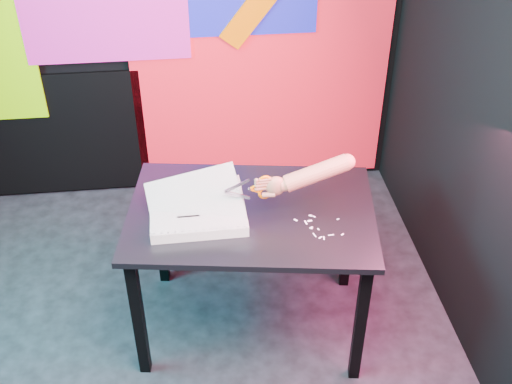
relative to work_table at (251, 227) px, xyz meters
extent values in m
cube|color=black|center=(-0.45, -0.18, -0.65)|extent=(3.00, 3.00, 0.01)
cube|color=red|center=(0.20, 1.29, 0.20)|extent=(1.60, 0.02, 1.60)
cube|color=black|center=(-1.20, 1.29, -0.20)|extent=(1.30, 0.02, 0.85)
cube|color=black|center=(-0.55, -0.24, -0.29)|extent=(0.06, 0.06, 0.72)
cube|color=black|center=(-0.46, 0.39, -0.29)|extent=(0.06, 0.06, 0.72)
cube|color=black|center=(0.46, -0.39, -0.29)|extent=(0.06, 0.06, 0.72)
cube|color=black|center=(0.55, 0.24, -0.29)|extent=(0.06, 0.06, 0.72)
cube|color=black|center=(0.00, 0.00, 0.08)|extent=(1.23, 0.91, 0.03)
cube|color=white|center=(-0.24, -0.03, 0.12)|extent=(0.43, 0.32, 0.05)
cube|color=silver|center=(-0.24, -0.03, 0.15)|extent=(0.43, 0.32, 0.00)
cube|color=silver|center=(-0.24, -0.03, 0.15)|extent=(0.43, 0.30, 0.13)
cube|color=silver|center=(-0.25, -0.02, 0.18)|extent=(0.46, 0.29, 0.23)
cylinder|color=#313132|center=(-0.44, -0.18, 0.15)|extent=(0.01, 0.01, 0.00)
cylinder|color=#313132|center=(-0.41, -0.18, 0.15)|extent=(0.01, 0.01, 0.00)
cylinder|color=#313132|center=(-0.38, -0.18, 0.15)|extent=(0.01, 0.01, 0.00)
cylinder|color=#313132|center=(-0.35, -0.18, 0.15)|extent=(0.01, 0.01, 0.00)
cylinder|color=#313132|center=(-0.32, -0.18, 0.15)|extent=(0.01, 0.01, 0.00)
cylinder|color=#313132|center=(-0.29, -0.18, 0.15)|extent=(0.01, 0.01, 0.00)
cylinder|color=#313132|center=(-0.26, -0.18, 0.15)|extent=(0.01, 0.01, 0.00)
cylinder|color=#313132|center=(-0.23, -0.18, 0.15)|extent=(0.01, 0.01, 0.00)
cylinder|color=#313132|center=(-0.20, -0.18, 0.15)|extent=(0.01, 0.01, 0.00)
cylinder|color=#313132|center=(-0.17, -0.17, 0.15)|extent=(0.01, 0.01, 0.00)
cylinder|color=#313132|center=(-0.14, -0.17, 0.15)|extent=(0.01, 0.01, 0.00)
cylinder|color=#313132|center=(-0.11, -0.17, 0.15)|extent=(0.01, 0.01, 0.00)
cylinder|color=#313132|center=(-0.08, -0.17, 0.15)|extent=(0.01, 0.01, 0.00)
cylinder|color=#313132|center=(-0.05, -0.17, 0.15)|extent=(0.01, 0.01, 0.00)
cylinder|color=#313132|center=(-0.44, 0.11, 0.15)|extent=(0.01, 0.01, 0.00)
cylinder|color=#313132|center=(-0.41, 0.11, 0.15)|extent=(0.01, 0.01, 0.00)
cylinder|color=#313132|center=(-0.38, 0.11, 0.15)|extent=(0.01, 0.01, 0.00)
cylinder|color=#313132|center=(-0.35, 0.11, 0.15)|extent=(0.01, 0.01, 0.00)
cylinder|color=#313132|center=(-0.32, 0.11, 0.15)|extent=(0.01, 0.01, 0.00)
cylinder|color=#313132|center=(-0.29, 0.11, 0.15)|extent=(0.01, 0.01, 0.00)
cylinder|color=#313132|center=(-0.26, 0.11, 0.15)|extent=(0.01, 0.01, 0.00)
cylinder|color=#313132|center=(-0.23, 0.11, 0.15)|extent=(0.01, 0.01, 0.00)
cylinder|color=#313132|center=(-0.20, 0.11, 0.15)|extent=(0.01, 0.01, 0.00)
cylinder|color=#313132|center=(-0.17, 0.12, 0.15)|extent=(0.01, 0.01, 0.00)
cylinder|color=#313132|center=(-0.14, 0.12, 0.15)|extent=(0.01, 0.01, 0.00)
cylinder|color=#313132|center=(-0.11, 0.12, 0.15)|extent=(0.01, 0.01, 0.00)
cylinder|color=#313132|center=(-0.08, 0.12, 0.15)|extent=(0.01, 0.01, 0.00)
cylinder|color=#313132|center=(-0.05, 0.12, 0.15)|extent=(0.01, 0.01, 0.00)
cube|color=black|center=(-0.35, 0.02, 0.15)|extent=(0.08, 0.01, 0.00)
cube|color=black|center=(-0.22, 0.00, 0.15)|extent=(0.06, 0.01, 0.00)
cube|color=black|center=(-0.29, -0.08, 0.15)|extent=(0.10, 0.01, 0.00)
cube|color=#9FA1AC|center=(-0.07, -0.04, 0.27)|extent=(0.12, 0.01, 0.06)
cube|color=#9FA1AC|center=(-0.07, -0.04, 0.22)|extent=(0.12, 0.01, 0.06)
cylinder|color=#9FA1AC|center=(-0.01, -0.04, 0.25)|extent=(0.01, 0.01, 0.01)
cube|color=#E66400|center=(0.01, -0.04, 0.24)|extent=(0.04, 0.01, 0.03)
cube|color=#E66400|center=(0.01, -0.04, 0.26)|extent=(0.04, 0.01, 0.03)
torus|color=#E66400|center=(0.06, -0.03, 0.28)|extent=(0.06, 0.02, 0.06)
torus|color=#E66400|center=(0.06, -0.03, 0.22)|extent=(0.06, 0.02, 0.06)
ellipsoid|color=brown|center=(0.11, -0.03, 0.25)|extent=(0.09, 0.06, 0.10)
cylinder|color=brown|center=(0.06, -0.03, 0.24)|extent=(0.07, 0.02, 0.02)
cylinder|color=brown|center=(0.06, -0.03, 0.26)|extent=(0.07, 0.02, 0.02)
cylinder|color=brown|center=(0.06, -0.03, 0.28)|extent=(0.06, 0.02, 0.02)
cylinder|color=brown|center=(0.06, -0.03, 0.29)|extent=(0.06, 0.02, 0.02)
cylinder|color=brown|center=(0.07, -0.04, 0.21)|extent=(0.06, 0.03, 0.03)
cylinder|color=brown|center=(0.15, -0.02, 0.25)|extent=(0.06, 0.07, 0.07)
cylinder|color=brown|center=(0.29, -0.01, 0.29)|extent=(0.31, 0.10, 0.16)
sphere|color=brown|center=(0.43, 0.00, 0.34)|extent=(0.07, 0.07, 0.07)
cube|color=white|center=(0.25, -0.16, 0.10)|extent=(0.02, 0.01, 0.00)
cube|color=white|center=(0.38, -0.11, 0.10)|extent=(0.01, 0.01, 0.00)
cube|color=white|center=(0.33, -0.21, 0.10)|extent=(0.03, 0.01, 0.00)
cube|color=white|center=(0.28, -0.17, 0.10)|extent=(0.01, 0.01, 0.00)
cube|color=white|center=(0.26, -0.10, 0.10)|extent=(0.02, 0.01, 0.00)
cube|color=white|center=(0.38, -0.21, 0.10)|extent=(0.02, 0.01, 0.00)
cube|color=white|center=(0.27, -0.07, 0.10)|extent=(0.02, 0.02, 0.00)
cube|color=white|center=(0.19, -0.09, 0.10)|extent=(0.02, 0.02, 0.00)
cube|color=white|center=(0.30, -0.23, 0.10)|extent=(0.01, 0.02, 0.00)
cube|color=white|center=(0.28, -0.07, 0.10)|extent=(0.02, 0.02, 0.00)
cube|color=white|center=(0.24, -0.11, 0.10)|extent=(0.01, 0.03, 0.00)
cube|color=white|center=(0.25, -0.15, 0.10)|extent=(0.02, 0.01, 0.00)
cube|color=white|center=(0.26, -0.21, 0.10)|extent=(0.01, 0.03, 0.00)
cube|color=white|center=(0.28, -0.22, 0.10)|extent=(0.02, 0.02, 0.00)
camera|label=1|loc=(-0.24, -2.32, 1.91)|focal=45.00mm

